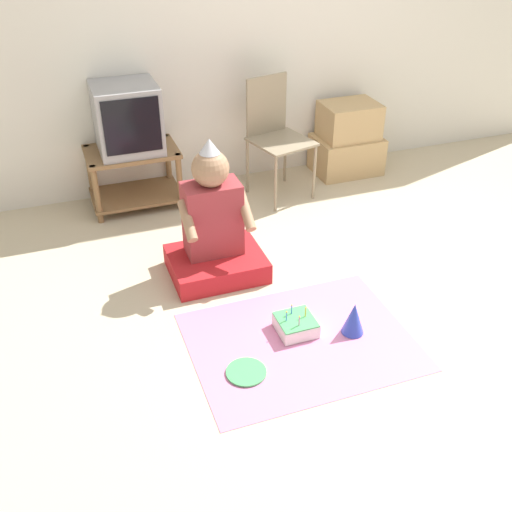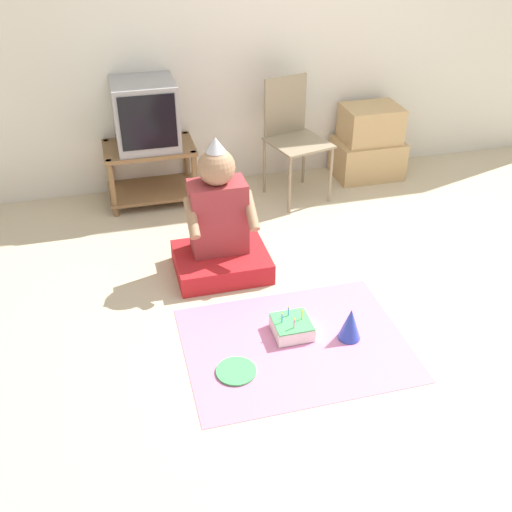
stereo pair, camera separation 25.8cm
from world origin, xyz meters
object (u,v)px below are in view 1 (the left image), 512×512
birthday_cake (296,325)px  tv (127,118)px  folding_chair (275,130)px  cardboard_box_stack (347,141)px  person_seated (214,232)px  party_hat_blue (354,318)px  paper_plate (246,372)px

birthday_cake → tv: bearing=107.0°
folding_chair → cardboard_box_stack: folding_chair is taller
folding_chair → person_seated: 1.25m
folding_chair → party_hat_blue: bearing=-97.0°
folding_chair → paper_plate: bearing=-115.1°
birthday_cake → party_hat_blue: (0.30, -0.12, 0.05)m
birthday_cake → folding_chair: bearing=72.8°
folding_chair → party_hat_blue: 1.88m
tv → paper_plate: tv is taller
tv → cardboard_box_stack: bearing=-0.2°
tv → folding_chair: (1.09, -0.15, -0.17)m
tv → folding_chair: bearing=-8.0°
party_hat_blue → paper_plate: (-0.68, -0.11, -0.09)m
person_seated → party_hat_blue: size_ratio=4.65×
folding_chair → person_seated: (-0.78, -0.95, -0.23)m
tv → party_hat_blue: 2.23m
person_seated → paper_plate: 1.02m
tv → cardboard_box_stack: size_ratio=0.81×
tv → person_seated: tv is taller
folding_chair → person_seated: folding_chair is taller
cardboard_box_stack → birthday_cake: 2.24m
person_seated → birthday_cake: (0.25, -0.75, -0.25)m
folding_chair → cardboard_box_stack: bearing=11.5°
party_hat_blue → birthday_cake: bearing=158.8°
cardboard_box_stack → person_seated: (-1.50, -1.10, 0.02)m
folding_chair → birthday_cake: 1.84m
tv → cardboard_box_stack: 1.87m
person_seated → party_hat_blue: 1.04m
cardboard_box_stack → birthday_cake: cardboard_box_stack is taller
cardboard_box_stack → tv: bearing=179.8°
birthday_cake → paper_plate: bearing=-149.1°
cardboard_box_stack → person_seated: bearing=-143.8°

